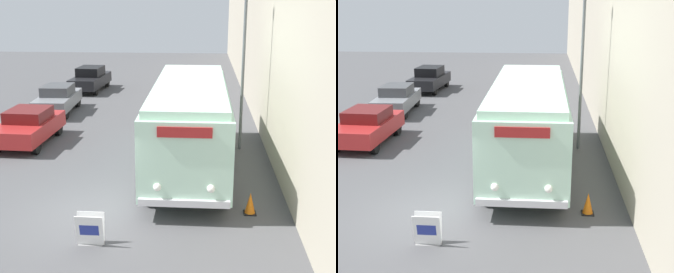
# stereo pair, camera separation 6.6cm
# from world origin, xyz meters

# --- Properties ---
(ground_plane) EXTENTS (80.00, 80.00, 0.00)m
(ground_plane) POSITION_xyz_m (0.00, 0.00, 0.00)
(ground_plane) COLOR #4C4C4F
(building_wall_right) EXTENTS (0.30, 60.00, 8.68)m
(building_wall_right) POSITION_xyz_m (5.81, 10.00, 4.34)
(building_wall_right) COLOR #B2A893
(building_wall_right) RESTS_ON ground_plane
(vintage_bus) EXTENTS (2.61, 9.16, 3.12)m
(vintage_bus) POSITION_xyz_m (2.62, 4.17, 1.79)
(vintage_bus) COLOR black
(vintage_bus) RESTS_ON ground_plane
(sign_board) EXTENTS (0.70, 0.32, 0.84)m
(sign_board) POSITION_xyz_m (0.33, -1.58, 0.40)
(sign_board) COLOR gray
(sign_board) RESTS_ON ground_plane
(streetlamp) EXTENTS (0.36, 0.36, 6.78)m
(streetlamp) POSITION_xyz_m (4.61, 6.47, 4.37)
(streetlamp) COLOR #595E60
(streetlamp) RESTS_ON ground_plane
(parked_car_near) EXTENTS (2.02, 4.09, 1.47)m
(parked_car_near) POSITION_xyz_m (-4.22, 6.59, 0.76)
(parked_car_near) COLOR black
(parked_car_near) RESTS_ON ground_plane
(parked_car_mid) EXTENTS (1.88, 4.22, 1.47)m
(parked_car_mid) POSITION_xyz_m (-4.64, 12.06, 0.76)
(parked_car_mid) COLOR black
(parked_car_mid) RESTS_ON ground_plane
(parked_car_far) EXTENTS (2.01, 4.35, 1.56)m
(parked_car_far) POSITION_xyz_m (-4.33, 18.20, 0.79)
(parked_car_far) COLOR black
(parked_car_far) RESTS_ON ground_plane
(traffic_cone) EXTENTS (0.36, 0.36, 0.64)m
(traffic_cone) POSITION_xyz_m (4.48, 0.49, 0.31)
(traffic_cone) COLOR black
(traffic_cone) RESTS_ON ground_plane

